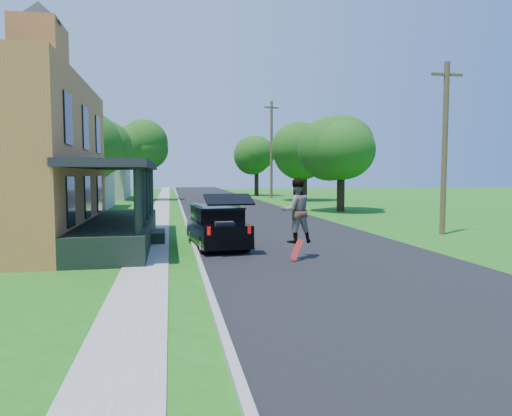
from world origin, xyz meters
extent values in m
plane|color=#186514|center=(0.00, 0.00, 0.00)|extent=(140.00, 140.00, 0.00)
cube|color=black|center=(0.00, 20.00, 0.00)|extent=(8.00, 120.00, 0.02)
cube|color=#979792|center=(-4.05, 20.00, 0.00)|extent=(0.15, 120.00, 0.12)
cube|color=gray|center=(-5.60, 20.00, 0.00)|extent=(1.30, 120.00, 0.03)
cube|color=gray|center=(-9.50, 6.00, 0.00)|extent=(6.50, 1.20, 0.03)
cube|color=#CB673B|center=(-9.50, 6.00, 7.40)|extent=(1.60, 2.20, 1.60)
cube|color=black|center=(-6.80, 6.00, 0.45)|extent=(2.40, 10.00, 0.90)
cube|color=black|center=(-6.80, 6.00, 3.00)|extent=(2.60, 10.30, 0.25)
cube|color=#9C998A|center=(-13.50, 24.00, 2.50)|extent=(8.00, 8.00, 5.00)
pyramid|color=black|center=(-13.50, 24.00, 7.20)|extent=(12.78, 12.78, 2.20)
cube|color=#9C998A|center=(-13.50, 40.00, 2.50)|extent=(8.00, 8.00, 5.00)
pyramid|color=black|center=(-13.50, 40.00, 7.20)|extent=(12.78, 12.78, 2.20)
cube|color=black|center=(-3.20, 4.29, 0.59)|extent=(2.06, 4.13, 0.77)
cube|color=black|center=(-3.21, 4.43, 1.21)|extent=(1.78, 2.61, 0.50)
cube|color=black|center=(-3.21, 4.43, 1.48)|extent=(1.82, 2.69, 0.07)
cube|color=black|center=(-3.01, 2.35, 1.86)|extent=(1.62, 0.97, 0.35)
cube|color=#323237|center=(-3.08, 3.10, 0.86)|extent=(0.68, 0.60, 0.41)
cube|color=silver|center=(-3.88, 4.36, 1.56)|extent=(0.27, 2.19, 0.05)
cube|color=silver|center=(-2.55, 4.49, 1.56)|extent=(0.27, 2.19, 0.05)
cube|color=#990505|center=(-3.67, 2.26, 0.86)|extent=(0.11, 0.06, 0.27)
cube|color=#990505|center=(-2.34, 2.39, 0.86)|extent=(0.11, 0.06, 0.27)
cylinder|color=black|center=(-4.05, 5.53, 0.31)|extent=(0.28, 0.63, 0.62)
cylinder|color=black|center=(-2.60, 5.67, 0.31)|extent=(0.28, 0.63, 0.62)
cylinder|color=black|center=(-3.80, 2.91, 0.31)|extent=(0.28, 0.63, 0.62)
cylinder|color=black|center=(-2.35, 3.05, 0.31)|extent=(0.28, 0.63, 0.62)
imported|color=black|center=(-1.00, 1.50, 1.53)|extent=(1.04, 0.84, 2.03)
cube|color=#AF0F0F|center=(-1.08, 1.10, 0.37)|extent=(0.51, 0.33, 0.67)
cylinder|color=black|center=(-10.50, 20.30, 1.56)|extent=(0.61, 0.61, 3.12)
sphere|color=#236B1C|center=(-10.50, 20.30, 4.72)|extent=(5.51, 5.51, 4.81)
sphere|color=#236B1C|center=(-10.17, 19.96, 5.79)|extent=(4.77, 4.77, 4.17)
sphere|color=#236B1C|center=(-10.91, 20.75, 5.26)|extent=(4.89, 4.89, 4.28)
cylinder|color=black|center=(-7.98, 34.18, 1.73)|extent=(0.72, 0.72, 3.45)
sphere|color=#236B1C|center=(-7.98, 34.18, 5.20)|extent=(6.35, 6.35, 5.23)
sphere|color=#236B1C|center=(-7.64, 33.77, 6.36)|extent=(5.50, 5.50, 4.53)
sphere|color=#236B1C|center=(-8.38, 34.72, 5.78)|extent=(5.64, 5.64, 4.65)
cylinder|color=black|center=(7.14, 18.68, 1.41)|extent=(0.71, 0.71, 2.81)
sphere|color=#236B1C|center=(7.14, 18.68, 4.31)|extent=(5.69, 5.69, 4.49)
sphere|color=#236B1C|center=(7.61, 18.53, 5.31)|extent=(4.93, 4.93, 3.89)
sphere|color=#236B1C|center=(6.54, 18.90, 4.81)|extent=(5.06, 5.06, 3.99)
cylinder|color=black|center=(8.45, 31.99, 1.55)|extent=(0.60, 0.60, 3.09)
sphere|color=#236B1C|center=(8.45, 31.99, 4.82)|extent=(5.80, 5.80, 5.17)
sphere|color=#236B1C|center=(8.79, 31.66, 5.97)|extent=(5.03, 5.03, 4.48)
sphere|color=#236B1C|center=(8.02, 32.43, 5.39)|extent=(5.15, 5.15, 4.60)
cylinder|color=black|center=(5.65, 43.22, 1.53)|extent=(0.57, 0.57, 3.06)
sphere|color=#236B1C|center=(5.65, 43.22, 4.66)|extent=(5.20, 5.20, 4.78)
sphere|color=#236B1C|center=(6.05, 42.97, 5.72)|extent=(4.50, 4.50, 4.14)
sphere|color=#236B1C|center=(5.16, 43.54, 5.19)|extent=(4.62, 4.62, 4.25)
cylinder|color=#4B3422|center=(7.00, 6.00, 3.76)|extent=(0.24, 0.24, 7.53)
cube|color=#4B3422|center=(7.00, 6.00, 6.98)|extent=(1.46, 0.14, 0.11)
cylinder|color=#4B3422|center=(6.24, 37.45, 5.33)|extent=(0.38, 0.38, 10.66)
cube|color=#4B3422|center=(6.24, 37.45, 9.98)|extent=(1.76, 0.74, 0.14)
camera|label=1|loc=(-4.87, -12.24, 2.68)|focal=32.00mm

